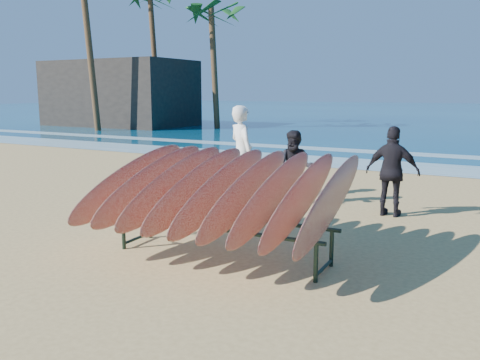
{
  "coord_description": "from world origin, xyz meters",
  "views": [
    {
      "loc": [
        3.74,
        -5.95,
        2.3
      ],
      "look_at": [
        0.0,
        0.8,
        0.95
      ],
      "focal_mm": 38.0,
      "sensor_mm": 36.0,
      "label": 1
    }
  ],
  "objects_px": {
    "surfboard_rack": "(222,190)",
    "palm_right": "(153,1)",
    "palm_mid": "(214,16)",
    "person_dark_a": "(295,168)",
    "person_white": "(242,153)",
    "person_dark_b": "(393,172)",
    "building": "(120,94)"
  },
  "relations": [
    {
      "from": "surfboard_rack",
      "to": "palm_right",
      "type": "bearing_deg",
      "value": 127.86
    },
    {
      "from": "surfboard_rack",
      "to": "palm_mid",
      "type": "relative_size",
      "value": 0.43
    },
    {
      "from": "palm_mid",
      "to": "person_dark_a",
      "type": "bearing_deg",
      "value": -53.84
    },
    {
      "from": "palm_mid",
      "to": "palm_right",
      "type": "height_order",
      "value": "palm_right"
    },
    {
      "from": "person_white",
      "to": "palm_right",
      "type": "height_order",
      "value": "palm_right"
    },
    {
      "from": "person_dark_a",
      "to": "person_dark_b",
      "type": "distance_m",
      "value": 1.93
    },
    {
      "from": "person_dark_b",
      "to": "building",
      "type": "xyz_separation_m",
      "value": [
        -21.87,
        16.92,
        1.31
      ]
    },
    {
      "from": "surfboard_rack",
      "to": "building",
      "type": "height_order",
      "value": "building"
    },
    {
      "from": "person_white",
      "to": "person_dark_b",
      "type": "height_order",
      "value": "person_white"
    },
    {
      "from": "person_dark_b",
      "to": "palm_mid",
      "type": "bearing_deg",
      "value": -49.32
    },
    {
      "from": "person_white",
      "to": "person_dark_b",
      "type": "xyz_separation_m",
      "value": [
        3.2,
        -0.02,
        -0.17
      ]
    },
    {
      "from": "person_white",
      "to": "palm_right",
      "type": "bearing_deg",
      "value": -13.72
    },
    {
      "from": "person_dark_a",
      "to": "palm_mid",
      "type": "distance_m",
      "value": 22.43
    },
    {
      "from": "surfboard_rack",
      "to": "palm_right",
      "type": "distance_m",
      "value": 30.56
    },
    {
      "from": "surfboard_rack",
      "to": "person_dark_a",
      "type": "height_order",
      "value": "surfboard_rack"
    },
    {
      "from": "person_dark_a",
      "to": "palm_right",
      "type": "relative_size",
      "value": 0.17
    },
    {
      "from": "person_dark_a",
      "to": "palm_mid",
      "type": "bearing_deg",
      "value": 114.93
    },
    {
      "from": "person_white",
      "to": "person_dark_a",
      "type": "height_order",
      "value": "person_white"
    },
    {
      "from": "palm_right",
      "to": "surfboard_rack",
      "type": "bearing_deg",
      "value": -50.01
    },
    {
      "from": "person_dark_a",
      "to": "building",
      "type": "distance_m",
      "value": 26.21
    },
    {
      "from": "person_dark_b",
      "to": "palm_mid",
      "type": "height_order",
      "value": "palm_mid"
    },
    {
      "from": "surfboard_rack",
      "to": "person_dark_b",
      "type": "distance_m",
      "value": 3.9
    },
    {
      "from": "palm_mid",
      "to": "palm_right",
      "type": "bearing_deg",
      "value": 163.88
    },
    {
      "from": "palm_right",
      "to": "building",
      "type": "bearing_deg",
      "value": -120.38
    },
    {
      "from": "person_dark_a",
      "to": "person_dark_b",
      "type": "relative_size",
      "value": 0.91
    },
    {
      "from": "person_dark_a",
      "to": "palm_right",
      "type": "bearing_deg",
      "value": 123.01
    },
    {
      "from": "person_white",
      "to": "person_dark_a",
      "type": "xyz_separation_m",
      "value": [
        1.27,
        -0.06,
        -0.24
      ]
    },
    {
      "from": "surfboard_rack",
      "to": "person_dark_a",
      "type": "xyz_separation_m",
      "value": [
        -0.4,
        3.55,
        -0.19
      ]
    },
    {
      "from": "building",
      "to": "palm_mid",
      "type": "xyz_separation_m",
      "value": [
        7.19,
        0.5,
        4.6
      ]
    },
    {
      "from": "person_dark_a",
      "to": "building",
      "type": "relative_size",
      "value": 0.16
    },
    {
      "from": "surfboard_rack",
      "to": "person_dark_a",
      "type": "distance_m",
      "value": 3.58
    },
    {
      "from": "surfboard_rack",
      "to": "palm_mid",
      "type": "xyz_separation_m",
      "value": [
        -13.16,
        21.01,
        5.79
      ]
    }
  ]
}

